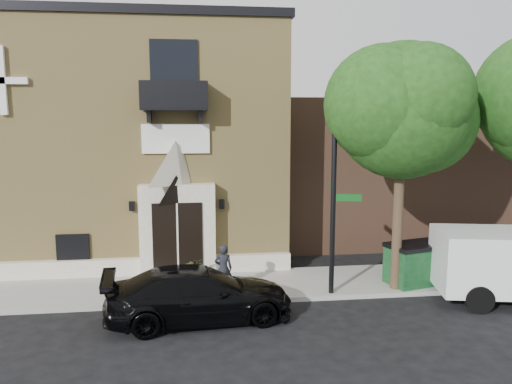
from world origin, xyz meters
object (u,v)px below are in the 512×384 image
Objects in this scene: fire_hydrant at (409,275)px; black_sedan at (199,294)px; dumpster at (418,263)px; street_sign at (334,200)px; pedestrian_near at (223,269)px.

black_sedan is at bearing -166.47° from fire_hydrant.
black_sedan is at bearing 179.77° from dumpster.
black_sedan is 0.88× the size of street_sign.
black_sedan is 7.50m from dumpster.
black_sedan is 1.91m from pedestrian_near.
fire_hydrant is 0.47× the size of pedestrian_near.
dumpster is 1.49× the size of pedestrian_near.
pedestrian_near is (0.77, 1.74, 0.17)m from black_sedan.
pedestrian_near is (-3.39, 0.43, -2.19)m from street_sign.
pedestrian_near is (-6.09, 0.09, 0.41)m from fire_hydrant.
street_sign is 3.77m from fire_hydrant.
fire_hydrant is 0.32× the size of dumpster.
street_sign reaches higher than black_sedan.
dumpster is at bearing 28.64° from fire_hydrant.
street_sign is (4.16, 1.30, 2.36)m from black_sedan.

